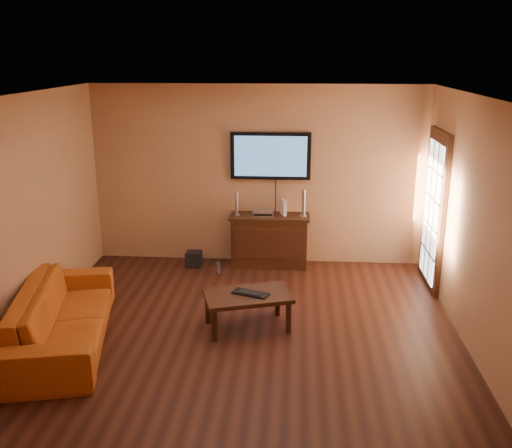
# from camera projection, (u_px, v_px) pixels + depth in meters

# --- Properties ---
(ground_plane) EXTENTS (5.00, 5.00, 0.00)m
(ground_plane) POSITION_uv_depth(u_px,v_px,m) (243.00, 335.00, 6.59)
(ground_plane) COLOR black
(ground_plane) RESTS_ON ground
(room_walls) EXTENTS (5.00, 5.00, 5.00)m
(room_walls) POSITION_uv_depth(u_px,v_px,m) (247.00, 180.00, 6.70)
(room_walls) COLOR tan
(room_walls) RESTS_ON ground
(french_door) EXTENTS (0.07, 1.02, 2.22)m
(french_door) POSITION_uv_depth(u_px,v_px,m) (434.00, 212.00, 7.74)
(french_door) COLOR black
(french_door) RESTS_ON ground
(media_console) EXTENTS (1.20, 0.46, 0.79)m
(media_console) POSITION_uv_depth(u_px,v_px,m) (269.00, 240.00, 8.62)
(media_console) COLOR black
(media_console) RESTS_ON ground
(television) EXTENTS (1.19, 0.08, 0.70)m
(television) POSITION_uv_depth(u_px,v_px,m) (271.00, 156.00, 8.44)
(television) COLOR black
(television) RESTS_ON ground
(coffee_table) EXTENTS (1.12, 0.86, 0.43)m
(coffee_table) POSITION_uv_depth(u_px,v_px,m) (248.00, 299.00, 6.66)
(coffee_table) COLOR black
(coffee_table) RESTS_ON ground
(sofa) EXTENTS (1.14, 2.36, 0.89)m
(sofa) POSITION_uv_depth(u_px,v_px,m) (62.00, 306.00, 6.29)
(sofa) COLOR #B55014
(sofa) RESTS_ON ground
(speaker_left) EXTENTS (0.10, 0.10, 0.36)m
(speaker_left) POSITION_uv_depth(u_px,v_px,m) (237.00, 204.00, 8.48)
(speaker_left) COLOR silver
(speaker_left) RESTS_ON media_console
(speaker_right) EXTENTS (0.11, 0.11, 0.41)m
(speaker_right) POSITION_uv_depth(u_px,v_px,m) (304.00, 204.00, 8.41)
(speaker_right) COLOR silver
(speaker_right) RESTS_ON media_console
(av_receiver) EXTENTS (0.33, 0.24, 0.07)m
(av_receiver) POSITION_uv_depth(u_px,v_px,m) (263.00, 213.00, 8.51)
(av_receiver) COLOR silver
(av_receiver) RESTS_ON media_console
(game_console) EXTENTS (0.10, 0.17, 0.23)m
(game_console) POSITION_uv_depth(u_px,v_px,m) (284.00, 207.00, 8.51)
(game_console) COLOR white
(game_console) RESTS_ON media_console
(subwoofer) EXTENTS (0.23, 0.23, 0.23)m
(subwoofer) POSITION_uv_depth(u_px,v_px,m) (194.00, 259.00, 8.68)
(subwoofer) COLOR black
(subwoofer) RESTS_ON ground
(bottle) EXTENTS (0.07, 0.07, 0.19)m
(bottle) POSITION_uv_depth(u_px,v_px,m) (218.00, 268.00, 8.39)
(bottle) COLOR white
(bottle) RESTS_ON ground
(keyboard) EXTENTS (0.46, 0.30, 0.03)m
(keyboard) POSITION_uv_depth(u_px,v_px,m) (251.00, 293.00, 6.63)
(keyboard) COLOR black
(keyboard) RESTS_ON coffee_table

